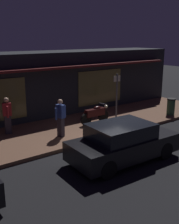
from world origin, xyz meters
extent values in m
plane|color=black|center=(0.00, 0.00, 0.00)|extent=(60.00, 60.00, 0.00)
cube|color=brown|center=(0.00, 3.00, 0.07)|extent=(18.00, 4.00, 0.15)
cube|color=black|center=(0.00, 6.40, 1.80)|extent=(18.00, 2.80, 3.60)
cube|color=brown|center=(3.20, 4.98, 1.50)|extent=(3.20, 0.04, 2.00)
cube|color=#591919|center=(0.00, 4.75, 2.85)|extent=(16.20, 0.50, 0.12)
cylinder|color=black|center=(0.57, 2.85, 0.45)|extent=(0.60, 0.12, 0.60)
cylinder|color=black|center=(1.67, 2.84, 0.45)|extent=(0.60, 0.12, 0.60)
cube|color=black|center=(1.12, 2.84, 0.73)|extent=(1.10, 0.29, 0.36)
ellipsoid|color=black|center=(1.27, 2.84, 0.93)|extent=(0.44, 0.24, 0.20)
sphere|color=#F9EDB7|center=(1.84, 2.83, 0.93)|extent=(0.18, 0.18, 0.18)
cylinder|color=gray|center=(1.64, 2.84, 1.10)|extent=(0.03, 0.55, 0.03)
cube|color=#28232D|center=(-2.96, 3.98, 0.57)|extent=(0.32, 0.26, 0.85)
cube|color=maroon|center=(-2.96, 3.98, 1.29)|extent=(0.42, 0.31, 0.58)
sphere|color=tan|center=(-2.96, 3.98, 1.71)|extent=(0.22, 0.22, 0.22)
cylinder|color=maroon|center=(-2.89, 4.24, 1.22)|extent=(0.11, 0.11, 0.52)
cylinder|color=maroon|center=(-3.03, 3.73, 1.22)|extent=(0.11, 0.11, 0.52)
cube|color=#28232D|center=(-1.24, 2.25, 0.57)|extent=(0.25, 0.31, 0.85)
cube|color=navy|center=(-1.24, 2.25, 1.29)|extent=(0.29, 0.42, 0.58)
sphere|color=tan|center=(-1.24, 2.25, 1.71)|extent=(0.22, 0.22, 0.22)
cylinder|color=navy|center=(-1.49, 2.20, 1.22)|extent=(0.11, 0.11, 0.52)
cylinder|color=navy|center=(-0.99, 2.30, 1.22)|extent=(0.11, 0.11, 0.52)
cylinder|color=#47474C|center=(2.58, 2.85, 1.35)|extent=(0.09, 0.09, 2.40)
cube|color=beige|center=(2.58, 2.85, 2.30)|extent=(0.44, 0.03, 0.30)
cylinder|color=#2D4C33|center=(5.57, 1.59, 0.57)|extent=(0.44, 0.44, 0.85)
cylinder|color=black|center=(5.57, 1.59, 1.04)|extent=(0.48, 0.48, 0.08)
cylinder|color=black|center=(0.84, -0.26, 0.32)|extent=(0.65, 0.25, 0.64)
cylinder|color=black|center=(0.77, -1.82, 0.32)|extent=(0.65, 0.25, 0.64)
cylinder|color=black|center=(-1.86, -0.14, 0.32)|extent=(0.65, 0.25, 0.64)
cylinder|color=black|center=(-1.92, -1.70, 0.32)|extent=(0.65, 0.25, 0.64)
cube|color=black|center=(-0.54, -0.98, 0.55)|extent=(4.17, 1.94, 0.68)
cube|color=black|center=(-0.69, -0.97, 1.10)|extent=(2.27, 1.69, 0.64)
camera|label=1|loc=(-7.26, -7.84, 4.39)|focal=44.89mm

